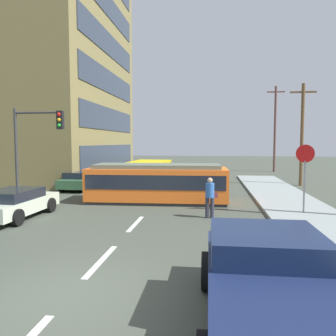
% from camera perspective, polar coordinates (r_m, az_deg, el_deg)
% --- Properties ---
extents(ground_plane, '(120.00, 120.00, 0.00)m').
position_cam_1_polar(ground_plane, '(16.72, -2.51, -6.29)').
color(ground_plane, '#41483D').
extents(sidewalk_curb_right, '(3.20, 36.00, 0.14)m').
position_cam_1_polar(sidewalk_curb_right, '(13.17, 25.04, -9.34)').
color(sidewalk_curb_right, gray).
rests_on(sidewalk_curb_right, ground).
extents(lane_stripe_1, '(0.16, 2.40, 0.01)m').
position_cam_1_polar(lane_stripe_1, '(9.20, -11.44, -15.39)').
color(lane_stripe_1, silver).
rests_on(lane_stripe_1, ground).
extents(lane_stripe_2, '(0.16, 2.40, 0.01)m').
position_cam_1_polar(lane_stripe_2, '(12.89, -5.61, -9.53)').
color(lane_stripe_2, silver).
rests_on(lane_stripe_2, ground).
extents(lane_stripe_3, '(0.16, 2.40, 0.01)m').
position_cam_1_polar(lane_stripe_3, '(23.31, 0.35, -3.22)').
color(lane_stripe_3, silver).
rests_on(lane_stripe_3, ground).
extents(lane_stripe_4, '(0.16, 2.40, 0.01)m').
position_cam_1_polar(lane_stripe_4, '(29.23, 1.79, -1.66)').
color(lane_stripe_4, silver).
rests_on(lane_stripe_4, ground).
extents(corner_building, '(16.38, 16.61, 22.40)m').
position_cam_1_polar(corner_building, '(34.03, -23.94, 17.82)').
color(corner_building, olive).
rests_on(corner_building, ground).
extents(streetcar_tram, '(7.26, 2.79, 1.98)m').
position_cam_1_polar(streetcar_tram, '(17.28, -1.81, -2.50)').
color(streetcar_tram, orange).
rests_on(streetcar_tram, ground).
extents(city_bus, '(2.71, 5.22, 1.77)m').
position_cam_1_polar(city_bus, '(23.41, -3.41, -0.71)').
color(city_bus, gold).
rests_on(city_bus, ground).
extents(pedestrian_crossing, '(0.51, 0.36, 1.67)m').
position_cam_1_polar(pedestrian_crossing, '(13.72, 7.25, -4.69)').
color(pedestrian_crossing, '#2F2F3D').
rests_on(pedestrian_crossing, ground).
extents(pickup_truck_parked, '(2.30, 5.01, 1.55)m').
position_cam_1_polar(pickup_truck_parked, '(5.95, 17.15, -18.66)').
color(pickup_truck_parked, '#152044').
rests_on(pickup_truck_parked, ground).
extents(parked_sedan_mid, '(2.05, 4.18, 1.19)m').
position_cam_1_polar(parked_sedan_mid, '(15.07, -24.90, -5.49)').
color(parked_sedan_mid, beige).
rests_on(parked_sedan_mid, ground).
extents(parked_sedan_far, '(2.05, 4.10, 1.19)m').
position_cam_1_polar(parked_sedan_far, '(22.68, -14.58, -2.00)').
color(parked_sedan_far, '#35613E').
rests_on(parked_sedan_far, ground).
extents(stop_sign, '(0.76, 0.07, 2.88)m').
position_cam_1_polar(stop_sign, '(15.07, 22.53, 0.61)').
color(stop_sign, gray).
rests_on(stop_sign, sidewalk_curb_right).
extents(traffic_light_mast, '(2.44, 0.33, 4.69)m').
position_cam_1_polar(traffic_light_mast, '(16.66, -21.93, 4.69)').
color(traffic_light_mast, '#333333').
rests_on(traffic_light_mast, ground).
extents(utility_pole_mid, '(1.80, 0.24, 7.26)m').
position_cam_1_polar(utility_pole_mid, '(25.56, 22.10, 5.68)').
color(utility_pole_mid, brown).
rests_on(utility_pole_mid, ground).
extents(utility_pole_far, '(1.80, 0.24, 8.97)m').
position_cam_1_polar(utility_pole_far, '(36.83, 17.96, 6.65)').
color(utility_pole_far, brown).
rests_on(utility_pole_far, ground).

